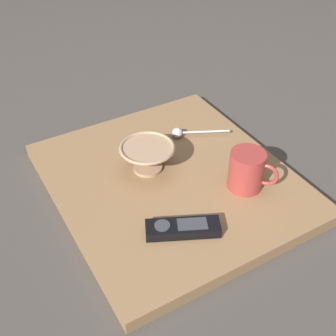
{
  "coord_description": "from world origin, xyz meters",
  "views": [
    {
      "loc": [
        -0.69,
        0.41,
        0.71
      ],
      "look_at": [
        0.01,
        0.0,
        0.05
      ],
      "focal_mm": 46.97,
      "sensor_mm": 36.0,
      "label": 1
    }
  ],
  "objects_px": {
    "cereal_bowl": "(147,156)",
    "tv_remote_near": "(183,228)",
    "teaspoon": "(182,133)",
    "coffee_mug": "(247,170)"
  },
  "relations": [
    {
      "from": "cereal_bowl",
      "to": "tv_remote_near",
      "type": "relative_size",
      "value": 0.84
    },
    {
      "from": "teaspoon",
      "to": "tv_remote_near",
      "type": "xyz_separation_m",
      "value": [
        -0.29,
        0.18,
        -0.0
      ]
    },
    {
      "from": "cereal_bowl",
      "to": "tv_remote_near",
      "type": "distance_m",
      "value": 0.22
    },
    {
      "from": "cereal_bowl",
      "to": "coffee_mug",
      "type": "height_order",
      "value": "coffee_mug"
    },
    {
      "from": "teaspoon",
      "to": "tv_remote_near",
      "type": "bearing_deg",
      "value": 148.55
    },
    {
      "from": "cereal_bowl",
      "to": "tv_remote_near",
      "type": "xyz_separation_m",
      "value": [
        -0.22,
        0.04,
        -0.03
      ]
    },
    {
      "from": "coffee_mug",
      "to": "teaspoon",
      "type": "distance_m",
      "value": 0.25
    },
    {
      "from": "cereal_bowl",
      "to": "teaspoon",
      "type": "relative_size",
      "value": 0.95
    },
    {
      "from": "cereal_bowl",
      "to": "tv_remote_near",
      "type": "height_order",
      "value": "cereal_bowl"
    },
    {
      "from": "coffee_mug",
      "to": "tv_remote_near",
      "type": "xyz_separation_m",
      "value": [
        -0.05,
        0.2,
        -0.04
      ]
    }
  ]
}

